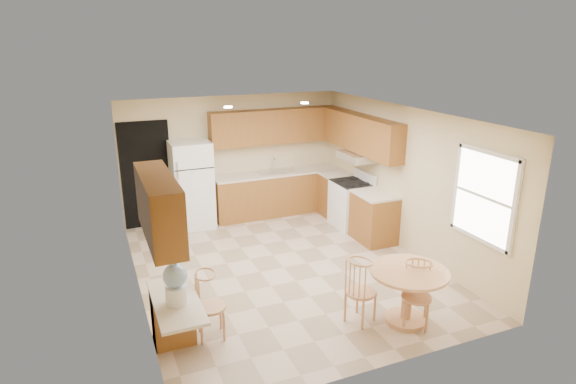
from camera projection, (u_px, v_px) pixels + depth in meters
name	position (u px, v px, depth m)	size (l,w,h in m)	color
floor	(284.00, 267.00, 7.86)	(5.50, 5.50, 0.00)	tan
ceiling	(283.00, 114.00, 7.10)	(4.50, 5.50, 0.02)	white
wall_back	(233.00, 157.00, 9.90)	(4.50, 0.02, 2.50)	beige
wall_front	(382.00, 269.00, 5.06)	(4.50, 0.02, 2.50)	beige
wall_left	(133.00, 214.00, 6.65)	(0.02, 5.50, 2.50)	beige
wall_right	(404.00, 179.00, 8.31)	(0.02, 5.50, 2.50)	beige
doorway	(147.00, 175.00, 9.30)	(0.90, 0.02, 2.10)	black
base_cab_back	(278.00, 193.00, 10.20)	(2.75, 0.60, 0.87)	brown
counter_back	(278.00, 173.00, 10.06)	(2.75, 0.63, 0.04)	beige
base_cab_right_a	(336.00, 195.00, 10.07)	(0.60, 0.59, 0.87)	brown
counter_right_a	(337.00, 174.00, 9.94)	(0.63, 0.59, 0.04)	beige
base_cab_right_b	(374.00, 218.00, 8.80)	(0.60, 0.80, 0.87)	brown
counter_right_b	(375.00, 195.00, 8.66)	(0.63, 0.80, 0.04)	beige
upper_cab_back	(275.00, 126.00, 9.89)	(2.75, 0.33, 0.70)	brown
upper_cab_right	(361.00, 134.00, 9.13)	(0.33, 2.42, 0.70)	brown
upper_cab_left	(159.00, 207.00, 5.12)	(0.33, 1.40, 0.70)	brown
sink	(277.00, 172.00, 10.05)	(0.78, 0.44, 0.01)	silver
range_hood	(357.00, 156.00, 9.20)	(0.50, 0.76, 0.14)	silver
desk_pedestal	(173.00, 315.00, 5.85)	(0.48, 0.42, 0.72)	brown
desk_top	(176.00, 301.00, 5.40)	(0.50, 1.20, 0.04)	beige
window	(484.00, 197.00, 6.60)	(0.06, 1.12, 1.30)	white
can_light_a	(228.00, 107.00, 7.97)	(0.14, 0.14, 0.02)	white
can_light_b	(305.00, 103.00, 8.49)	(0.14, 0.14, 0.02)	white
refrigerator	(192.00, 185.00, 9.36)	(0.75, 0.73, 1.71)	white
stove	(351.00, 204.00, 9.46)	(0.65, 0.76, 1.09)	white
dining_table	(408.00, 288.00, 6.21)	(1.01, 1.01, 0.75)	tan
chair_table_a	(365.00, 287.00, 6.14)	(0.39, 0.50, 0.88)	tan
chair_table_b	(421.00, 292.00, 6.04)	(0.39, 0.45, 0.87)	tan
chair_desk	(212.00, 302.00, 5.81)	(0.38, 0.50, 0.87)	tan
water_crock	(176.00, 283.00, 5.25)	(0.27, 0.27, 0.55)	white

